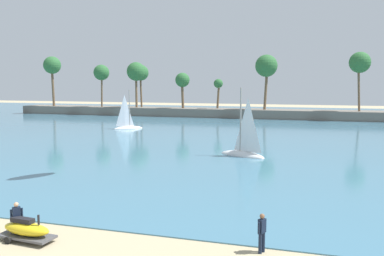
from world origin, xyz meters
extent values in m
cube|color=teal|center=(0.00, 61.15, 0.03)|extent=(220.00, 105.79, 0.06)
cube|color=slate|center=(0.00, 74.05, 0.90)|extent=(112.89, 6.00, 1.80)
cylinder|color=brown|center=(-49.20, 72.55, 6.45)|extent=(0.64, 0.71, 9.31)
sphere|color=#2D6633|center=(-49.20, 72.55, 11.10)|extent=(3.94, 3.94, 3.94)
cylinder|color=brown|center=(-28.27, 74.67, 5.54)|extent=(0.47, 0.73, 7.50)
sphere|color=#2D6633|center=(-28.27, 74.67, 9.29)|extent=(3.44, 3.44, 3.44)
cylinder|color=brown|center=(-28.75, 73.28, 5.66)|extent=(0.66, 0.82, 7.75)
sphere|color=#2D6633|center=(-28.75, 73.28, 9.53)|extent=(4.01, 4.01, 4.01)
cylinder|color=brown|center=(-10.84, 74.44, 4.38)|extent=(0.74, 0.46, 5.17)
sphere|color=#2D6633|center=(-10.84, 74.44, 6.95)|extent=(1.88, 1.88, 1.88)
cylinder|color=brown|center=(-36.86, 72.83, 5.58)|extent=(0.68, 0.63, 7.57)
sphere|color=#2D6633|center=(-36.86, 72.83, 9.35)|extent=(3.43, 3.43, 3.43)
cylinder|color=brown|center=(16.08, 73.33, 6.31)|extent=(0.89, 0.51, 9.03)
sphere|color=#2D6633|center=(16.08, 73.33, 10.82)|extent=(3.88, 3.88, 3.88)
cylinder|color=brown|center=(-0.99, 73.58, 6.11)|extent=(0.85, 1.02, 8.65)
sphere|color=#2D6633|center=(-0.99, 73.58, 10.42)|extent=(4.37, 4.37, 4.37)
cylinder|color=brown|center=(-18.24, 73.27, 4.74)|extent=(0.68, 0.80, 5.92)
sphere|color=#2D6633|center=(-18.24, 73.27, 7.69)|extent=(3.00, 3.00, 3.00)
cube|color=#4C4C51|center=(-3.56, 6.06, 0.23)|extent=(2.67, 1.20, 0.10)
cylinder|color=black|center=(-4.15, 5.54, 0.16)|extent=(0.33, 0.13, 0.32)
cylinder|color=black|center=(-4.07, 6.66, 0.16)|extent=(0.33, 0.13, 0.32)
ellipsoid|color=yellow|center=(-3.56, 6.06, 0.56)|extent=(2.46, 1.03, 0.56)
cube|color=black|center=(-3.76, 6.07, 0.94)|extent=(1.13, 0.45, 0.20)
cylinder|color=black|center=(-2.86, 6.00, 1.06)|extent=(0.10, 0.10, 0.44)
cylinder|color=#141E33|center=(-4.30, 6.17, 0.43)|extent=(0.15, 0.15, 0.86)
cylinder|color=#141E33|center=(-4.15, 6.34, 0.43)|extent=(0.15, 0.15, 0.86)
cube|color=#141E33|center=(-4.22, 6.25, 1.15)|extent=(0.38, 0.39, 0.58)
sphere|color=tan|center=(-4.22, 6.25, 1.56)|extent=(0.21, 0.21, 0.21)
cylinder|color=#141E33|center=(-4.38, 6.08, 1.11)|extent=(0.09, 0.09, 0.50)
cylinder|color=#141E33|center=(-4.07, 6.42, 1.11)|extent=(0.09, 0.09, 0.50)
cylinder|color=#141E33|center=(6.56, 7.71, 0.43)|extent=(0.15, 0.15, 0.86)
cylinder|color=#141E33|center=(6.66, 7.91, 0.43)|extent=(0.15, 0.15, 0.86)
cube|color=#141E33|center=(6.61, 7.81, 1.15)|extent=(0.33, 0.39, 0.58)
sphere|color=brown|center=(6.61, 7.81, 1.56)|extent=(0.21, 0.21, 0.21)
cylinder|color=#141E33|center=(6.51, 7.61, 1.11)|extent=(0.09, 0.09, 0.50)
cylinder|color=#141E33|center=(6.71, 8.02, 1.11)|extent=(0.09, 0.09, 0.50)
ellipsoid|color=white|center=(-18.82, 48.35, 0.06)|extent=(4.23, 3.97, 0.89)
cylinder|color=gray|center=(-18.65, 48.50, 3.30)|extent=(0.13, 0.13, 5.58)
pyramid|color=silver|center=(-19.22, 47.99, 2.88)|extent=(1.59, 1.43, 4.74)
ellipsoid|color=white|center=(1.96, 29.94, 0.06)|extent=(5.01, 3.30, 0.97)
cylinder|color=gray|center=(1.74, 30.04, 3.57)|extent=(0.15, 0.15, 6.05)
pyramid|color=white|center=(2.49, 29.70, 3.12)|extent=(2.05, 1.02, 5.14)
camera|label=1|loc=(8.58, -8.73, 7.00)|focal=38.50mm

